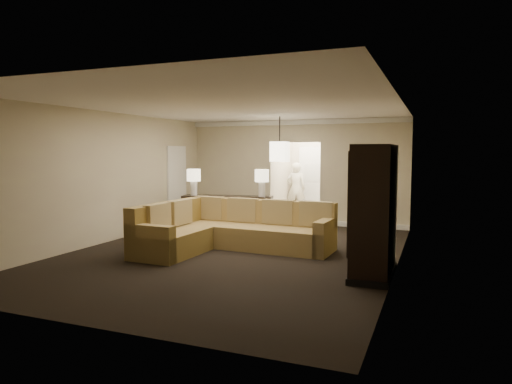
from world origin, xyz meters
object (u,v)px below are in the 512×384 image
at_px(armoire, 374,214).
at_px(drink_table, 273,225).
at_px(sectional_sofa, 228,230).
at_px(coffee_table, 188,229).
at_px(person, 296,186).
at_px(console_table, 227,210).

distance_m(armoire, drink_table, 3.04).
distance_m(sectional_sofa, coffee_table, 1.54).
distance_m(drink_table, person, 4.51).
bearing_deg(armoire, drink_table, 141.25).
relative_size(sectional_sofa, armoire, 1.63).
relative_size(coffee_table, drink_table, 2.29).
height_order(sectional_sofa, drink_table, sectional_sofa).
bearing_deg(drink_table, sectional_sofa, -123.57).
bearing_deg(sectional_sofa, drink_table, 59.24).
bearing_deg(person, armoire, 100.83).
bearing_deg(person, sectional_sofa, 76.34).
bearing_deg(console_table, coffee_table, -118.91).
bearing_deg(sectional_sofa, coffee_table, 154.33).
relative_size(console_table, armoire, 1.11).
height_order(coffee_table, armoire, armoire).
relative_size(armoire, person, 1.14).
distance_m(sectional_sofa, drink_table, 1.12).
height_order(sectional_sofa, person, person).
xyz_separation_m(coffee_table, armoire, (4.29, -1.67, 0.77)).
xyz_separation_m(console_table, armoire, (3.90, -2.94, 0.47)).
distance_m(console_table, drink_table, 1.91).
distance_m(coffee_table, person, 4.79).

